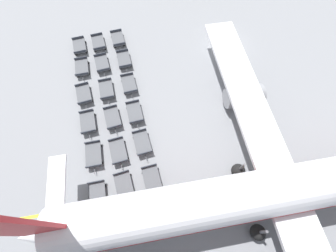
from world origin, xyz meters
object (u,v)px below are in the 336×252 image
at_px(baggage_dolly_row_mid_a_col_b, 102,64).
at_px(baggage_dolly_row_mid_a_col_f, 124,186).
at_px(baggage_dolly_row_mid_b_col_c, 129,84).
at_px(baggage_dolly_row_mid_b_col_d, 135,113).
at_px(baggage_dolly_row_near_col_b, 82,67).
at_px(baggage_dolly_row_mid_b_col_f, 152,180).
at_px(baggage_dolly_row_near_col_d, 88,122).
at_px(airplane, 299,187).
at_px(baggage_dolly_row_near_col_c, 84,94).
at_px(baggage_dolly_row_mid_a_col_c, 106,90).
at_px(baggage_dolly_row_mid_a_col_e, 118,151).
at_px(baggage_dolly_row_mid_b_col_a, 118,39).
at_px(baggage_dolly_row_mid_a_col_d, 113,118).
at_px(baggage_dolly_row_near_col_e, 94,155).
at_px(baggage_dolly_row_mid_b_col_b, 124,60).
at_px(baggage_dolly_row_mid_b_col_e, 142,143).
at_px(baggage_dolly_row_mid_a_col_a, 98,43).
at_px(baggage_dolly_row_near_col_a, 80,46).
at_px(baggage_dolly_row_near_col_f, 97,196).

bearing_deg(baggage_dolly_row_mid_a_col_b, baggage_dolly_row_mid_a_col_f, 10.51).
distance_m(baggage_dolly_row_mid_b_col_c, baggage_dolly_row_mid_b_col_d, 4.08).
bearing_deg(baggage_dolly_row_near_col_b, baggage_dolly_row_mid_b_col_f, 28.78).
height_order(baggage_dolly_row_near_col_b, baggage_dolly_row_near_col_d, same).
bearing_deg(airplane, baggage_dolly_row_near_col_c, -123.27).
relative_size(baggage_dolly_row_mid_a_col_b, baggage_dolly_row_mid_a_col_c, 1.00).
xyz_separation_m(baggage_dolly_row_mid_a_col_e, baggage_dolly_row_mid_b_col_a, (-16.29, -0.35, 0.00)).
bearing_deg(baggage_dolly_row_mid_a_col_c, baggage_dolly_row_mid_a_col_d, 12.21).
bearing_deg(baggage_dolly_row_near_col_e, baggage_dolly_row_mid_b_col_b, 166.43).
bearing_deg(baggage_dolly_row_mid_a_col_f, baggage_dolly_row_mid_b_col_e, 157.09).
bearing_deg(baggage_dolly_row_mid_a_col_b, baggage_dolly_row_mid_b_col_e, 22.92).
relative_size(airplane, baggage_dolly_row_mid_a_col_d, 13.03).
height_order(baggage_dolly_row_near_col_e, baggage_dolly_row_mid_a_col_e, same).
relative_size(baggage_dolly_row_near_col_b, baggage_dolly_row_mid_b_col_f, 1.00).
bearing_deg(baggage_dolly_row_mid_a_col_c, baggage_dolly_row_mid_a_col_a, -169.90).
relative_size(baggage_dolly_row_mid_b_col_d, baggage_dolly_row_mid_b_col_f, 1.00).
bearing_deg(airplane, baggage_dolly_row_near_col_e, -106.46).
bearing_deg(baggage_dolly_row_mid_a_col_a, baggage_dolly_row_mid_b_col_f, 18.35).
bearing_deg(baggage_dolly_row_mid_a_col_a, baggage_dolly_row_mid_b_col_a, 101.10).
height_order(airplane, baggage_dolly_row_mid_b_col_c, airplane).
height_order(baggage_dolly_row_mid_b_col_b, baggage_dolly_row_mid_b_col_d, same).
xyz_separation_m(baggage_dolly_row_near_col_c, baggage_dolly_row_mid_a_col_b, (-4.58, 1.92, 0.00)).
relative_size(baggage_dolly_row_near_col_a, baggage_dolly_row_near_col_e, 1.01).
distance_m(baggage_dolly_row_mid_a_col_a, baggage_dolly_row_mid_b_col_c, 8.34).
height_order(airplane, baggage_dolly_row_near_col_f, airplane).
bearing_deg(baggage_dolly_row_near_col_f, airplane, 86.24).
relative_size(baggage_dolly_row_near_col_c, baggage_dolly_row_mid_b_col_f, 1.00).
bearing_deg(baggage_dolly_row_mid_b_col_c, baggage_dolly_row_mid_a_col_f, -2.35).
height_order(baggage_dolly_row_mid_a_col_b, baggage_dolly_row_mid_b_col_e, same).
bearing_deg(baggage_dolly_row_mid_a_col_f, baggage_dolly_row_near_col_c, -156.56).
xyz_separation_m(baggage_dolly_row_mid_a_col_c, baggage_dolly_row_mid_b_col_b, (-4.57, 2.07, 0.00)).
distance_m(baggage_dolly_row_near_col_b, baggage_dolly_row_mid_b_col_a, 6.46).
bearing_deg(baggage_dolly_row_mid_b_col_d, airplane, 54.15).
bearing_deg(baggage_dolly_row_mid_b_col_e, baggage_dolly_row_near_col_a, -151.45).
xyz_separation_m(airplane, baggage_dolly_row_mid_a_col_d, (-9.59, -16.41, -3.01)).
bearing_deg(baggage_dolly_row_near_col_e, airplane, 73.54).
height_order(baggage_dolly_row_near_col_e, baggage_dolly_row_mid_a_col_c, same).
height_order(baggage_dolly_row_near_col_f, baggage_dolly_row_mid_a_col_c, same).
height_order(baggage_dolly_row_near_col_a, baggage_dolly_row_near_col_c, same).
xyz_separation_m(airplane, baggage_dolly_row_near_col_c, (-13.06, -19.91, -3.01)).
bearing_deg(baggage_dolly_row_mid_b_col_b, baggage_dolly_row_mid_b_col_c, 8.87).
xyz_separation_m(baggage_dolly_row_mid_a_col_f, baggage_dolly_row_mid_b_col_d, (-8.17, 1.13, 0.00)).
relative_size(baggage_dolly_row_near_col_f, baggage_dolly_row_mid_b_col_c, 0.99).
bearing_deg(baggage_dolly_row_mid_a_col_b, baggage_dolly_row_mid_b_col_b, 98.65).
distance_m(baggage_dolly_row_mid_a_col_c, baggage_dolly_row_mid_a_col_f, 11.81).
height_order(baggage_dolly_row_near_col_f, baggage_dolly_row_mid_a_col_a, same).
bearing_deg(baggage_dolly_row_near_col_d, baggage_dolly_row_mid_b_col_b, 155.94).
bearing_deg(airplane, baggage_dolly_row_mid_b_col_c, -134.07).
distance_m(baggage_dolly_row_near_col_e, baggage_dolly_row_mid_a_col_e, 2.54).
xyz_separation_m(baggage_dolly_row_near_col_a, baggage_dolly_row_mid_a_col_a, (-0.43, 2.49, 0.00)).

